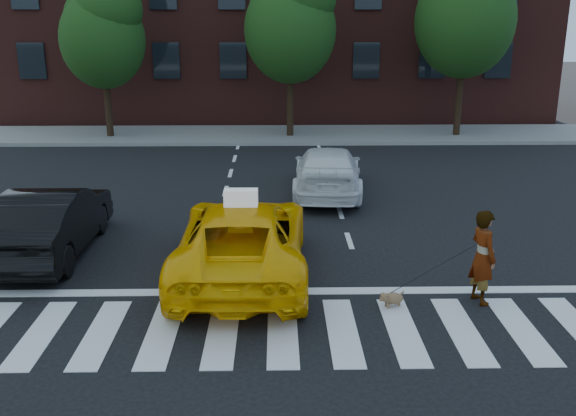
% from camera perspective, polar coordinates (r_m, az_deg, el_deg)
% --- Properties ---
extents(ground, '(120.00, 120.00, 0.00)m').
position_cam_1_polar(ground, '(10.85, -0.49, -10.95)').
color(ground, black).
rests_on(ground, ground).
extents(crosswalk, '(13.00, 2.40, 0.01)m').
position_cam_1_polar(crosswalk, '(10.85, -0.49, -10.92)').
color(crosswalk, silver).
rests_on(crosswalk, ground).
extents(stop_line, '(12.00, 0.30, 0.01)m').
position_cam_1_polar(stop_line, '(12.28, -0.57, -7.42)').
color(stop_line, silver).
rests_on(stop_line, ground).
extents(sidewalk_far, '(30.00, 4.00, 0.15)m').
position_cam_1_polar(sidewalk_far, '(27.54, -0.88, 6.53)').
color(sidewalk_far, slate).
rests_on(sidewalk_far, ground).
extents(tree_left, '(3.39, 3.38, 6.50)m').
position_cam_1_polar(tree_left, '(27.46, -16.15, 15.03)').
color(tree_left, black).
rests_on(tree_left, ground).
extents(tree_mid, '(3.69, 3.69, 7.10)m').
position_cam_1_polar(tree_mid, '(26.59, 0.28, 16.51)').
color(tree_mid, black).
rests_on(tree_mid, ground).
extents(tree_right, '(4.00, 4.00, 7.70)m').
position_cam_1_polar(tree_right, '(27.65, 15.61, 16.79)').
color(tree_right, black).
rests_on(tree_right, ground).
extents(taxi, '(2.59, 5.46, 1.51)m').
position_cam_1_polar(taxi, '(12.86, -4.07, -2.73)').
color(taxi, '#FEB605').
rests_on(taxi, ground).
extents(black_sedan, '(1.62, 4.56, 1.50)m').
position_cam_1_polar(black_sedan, '(14.84, -20.35, -1.08)').
color(black_sedan, black).
rests_on(black_sedan, ground).
extents(white_suv, '(2.27, 4.83, 1.36)m').
position_cam_1_polar(white_suv, '(18.67, 3.53, 3.34)').
color(white_suv, white).
rests_on(white_suv, ground).
extents(woman, '(0.58, 0.73, 1.75)m').
position_cam_1_polar(woman, '(12.07, 16.92, -4.19)').
color(woman, '#999999').
rests_on(woman, ground).
extents(dog, '(0.50, 0.35, 0.30)m').
position_cam_1_polar(dog, '(11.75, 9.14, -7.92)').
color(dog, olive).
rests_on(dog, ground).
extents(taxi_sign, '(0.65, 0.29, 0.32)m').
position_cam_1_polar(taxi_sign, '(12.38, -4.21, 0.93)').
color(taxi_sign, white).
rests_on(taxi_sign, taxi).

